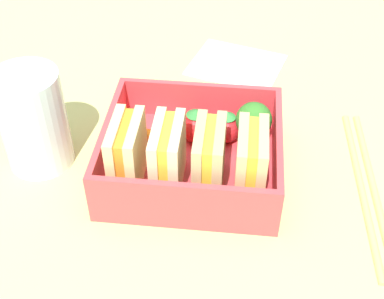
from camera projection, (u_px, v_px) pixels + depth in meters
ground_plane at (192, 178)px, 52.46cm from camera, size 120.00×120.00×2.00cm
bento_tray at (192, 166)px, 51.39cm from camera, size 16.37×14.79×1.20cm
bento_rim at (192, 145)px, 49.65cm from camera, size 16.37×14.79×4.01cm
sandwich_left at (251, 162)px, 46.27cm from camera, size 2.55×5.85×6.32cm
sandwich_center_left at (209, 159)px, 46.57cm from camera, size 2.55×5.85×6.32cm
sandwich_center at (168, 156)px, 46.86cm from camera, size 2.55×5.85×6.32cm
sandwich_center_right at (127, 153)px, 47.15cm from camera, size 2.55×5.85×6.32cm
broccoli_floret at (254, 121)px, 51.21cm from camera, size 3.52×3.52×4.59cm
strawberry_left at (227, 127)px, 52.34cm from camera, size 2.85×2.85×3.45cm
strawberry_far_left at (194, 126)px, 52.34cm from camera, size 3.07×3.07×3.67cm
carrot_stick_far_left at (169, 131)px, 53.40cm from camera, size 4.38×4.08×1.15cm
carrot_stick_left at (138, 134)px, 52.94cm from camera, size 4.00×1.74×1.33cm
chopstick_pair at (368, 186)px, 49.69cm from camera, size 2.57×21.37×0.70cm
drinking_glass at (32, 123)px, 49.35cm from camera, size 6.28×6.28×9.88cm
folded_napkin at (236, 64)px, 65.42cm from camera, size 12.68×11.38×0.40cm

